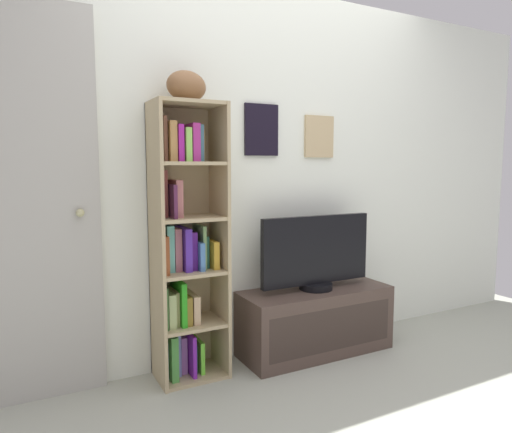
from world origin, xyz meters
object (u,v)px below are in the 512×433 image
Objects in this scene: football at (187,86)px; television at (316,253)px; bookshelf at (183,248)px; door at (6,207)px; tv_stand at (315,321)px.

football is 0.31× the size of television.
football reaches higher than bookshelf.
television is 1.81m from door.
television reaches higher than tv_stand.
television is at bearing -5.10° from bookshelf.
television is (0.88, -0.08, -0.09)m from bookshelf.
door is (-0.89, 0.09, 0.27)m from bookshelf.
football is (0.03, -0.03, 0.91)m from bookshelf.
football is at bearing 176.65° from tv_stand.
bookshelf is at bearing -5.97° from door.
bookshelf is 6.35× the size of football.
football is 1.13m from door.
bookshelf reaches higher than television.
bookshelf is at bearing 174.84° from tv_stand.
door is at bearing 174.46° from television.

